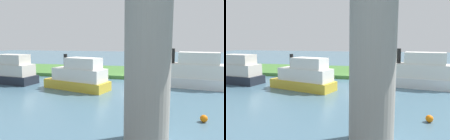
# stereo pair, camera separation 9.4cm
# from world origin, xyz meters

# --- Properties ---
(ground_plane) EXTENTS (160.00, 160.00, 0.00)m
(ground_plane) POSITION_xyz_m (0.00, 0.00, 0.00)
(ground_plane) COLOR #476B7F
(grassy_bank) EXTENTS (80.00, 12.00, 0.50)m
(grassy_bank) POSITION_xyz_m (0.00, -6.00, 0.25)
(grassy_bank) COLOR #427533
(grassy_bank) RESTS_ON ground
(bridge_pylon) EXTENTS (2.38, 2.38, 10.10)m
(bridge_pylon) POSITION_xyz_m (-3.58, 18.73, 5.05)
(bridge_pylon) COLOR #9E998E
(bridge_pylon) RESTS_ON ground
(person_on_bank) EXTENTS (0.40, 0.40, 1.39)m
(person_on_bank) POSITION_xyz_m (-2.65, -3.04, 1.20)
(person_on_bank) COLOR #2D334C
(person_on_bank) RESTS_ON grassy_bank
(mooring_post) EXTENTS (0.20, 0.20, 0.90)m
(mooring_post) POSITION_xyz_m (-0.42, -1.61, 0.95)
(mooring_post) COLOR brown
(mooring_post) RESTS_ON grassy_bank
(skiff_small) EXTENTS (8.13, 4.69, 3.94)m
(skiff_small) POSITION_xyz_m (4.76, 7.23, 1.46)
(skiff_small) COLOR gold
(skiff_small) RESTS_ON ground
(riverboat_paddlewheel) EXTENTS (9.27, 4.58, 4.53)m
(riverboat_paddlewheel) POSITION_xyz_m (-7.74, 3.06, 1.68)
(riverboat_paddlewheel) COLOR white
(riverboat_paddlewheel) RESTS_ON ground
(motorboat_red) EXTENTS (4.64, 1.93, 1.51)m
(motorboat_red) POSITION_xyz_m (6.76, 2.07, 0.54)
(motorboat_red) COLOR #195199
(motorboat_red) RESTS_ON ground
(houseboat_blue) EXTENTS (8.31, 3.87, 4.08)m
(houseboat_blue) POSITION_xyz_m (14.93, 5.70, 1.51)
(houseboat_blue) COLOR #1E232D
(houseboat_blue) RESTS_ON ground
(marker_buoy) EXTENTS (0.50, 0.50, 0.50)m
(marker_buoy) POSITION_xyz_m (-7.21, 14.82, 0.25)
(marker_buoy) COLOR orange
(marker_buoy) RESTS_ON ground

